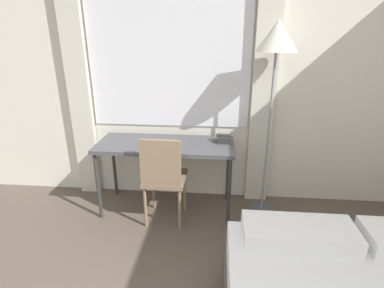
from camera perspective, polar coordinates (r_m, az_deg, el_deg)
The scene contains 6 objects.
wall_back_with_window at distance 3.23m, azimuth 2.01°, elevation 12.16°, with size 5.45×0.13×2.70m.
desk at distance 3.09m, azimuth -5.06°, elevation -0.88°, with size 1.40×0.57×0.76m.
desk_chair at distance 2.92m, azimuth -5.45°, elevation -5.87°, with size 0.41×0.41×0.93m.
standing_lamp at distance 2.91m, azimuth 15.79°, elevation 17.23°, with size 0.37×0.37×1.93m.
telephone at distance 3.09m, azimuth 6.03°, elevation 1.01°, with size 0.15×0.14×0.08m.
book at distance 3.04m, azimuth -5.94°, elevation 0.19°, with size 0.24×0.18×0.02m.
Camera 1 is at (0.13, 0.01, 1.82)m, focal length 28.00 mm.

